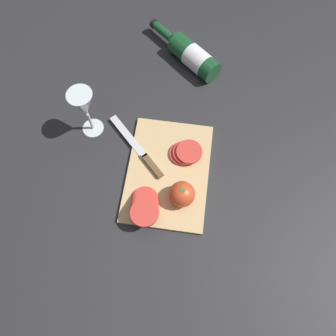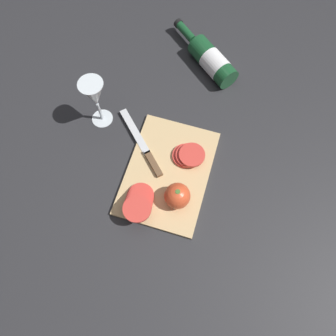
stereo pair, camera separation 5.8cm
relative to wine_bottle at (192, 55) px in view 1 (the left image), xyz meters
The scene contains 8 objects.
ground_plane 0.37m from the wine_bottle, ahead, with size 3.00×3.00×0.00m, color #28282B.
cutting_board 0.44m from the wine_bottle, ahead, with size 0.35×0.25×0.01m.
wine_bottle is the anchor object (origin of this frame).
wine_glass 0.44m from the wine_bottle, 42.92° to the right, with size 0.08×0.08×0.19m.
whole_tomato 0.52m from the wine_bottle, ahead, with size 0.08×0.08×0.08m.
knife 0.42m from the wine_bottle, 13.72° to the right, with size 0.21×0.21×0.01m.
tomato_slice_stack_near 0.37m from the wine_bottle, ahead, with size 0.08×0.10×0.03m.
tomato_slice_stack_far 0.57m from the wine_bottle, ahead, with size 0.13×0.09×0.06m.
Camera 1 is at (0.45, 0.04, 0.95)m, focal length 35.00 mm.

